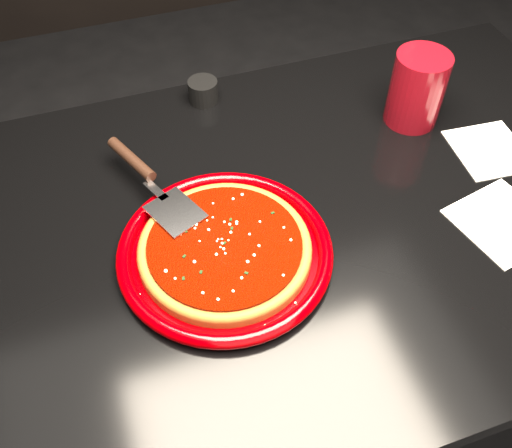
{
  "coord_description": "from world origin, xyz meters",
  "views": [
    {
      "loc": [
        -0.29,
        -0.55,
        1.45
      ],
      "look_at": [
        -0.11,
        -0.01,
        0.77
      ],
      "focal_mm": 40.0,
      "sensor_mm": 36.0,
      "label": 1
    }
  ],
  "objects_px": {
    "plate": "(225,251)",
    "ramekin": "(203,91)",
    "pizza_server": "(153,182)",
    "table": "(301,327)",
    "cup": "(417,89)"
  },
  "relations": [
    {
      "from": "plate",
      "to": "ramekin",
      "type": "distance_m",
      "value": 0.39
    },
    {
      "from": "table",
      "to": "ramekin",
      "type": "bearing_deg",
      "value": 105.51
    },
    {
      "from": "plate",
      "to": "ramekin",
      "type": "bearing_deg",
      "value": 79.27
    },
    {
      "from": "table",
      "to": "ramekin",
      "type": "xyz_separation_m",
      "value": [
        -0.09,
        0.34,
        0.4
      ]
    },
    {
      "from": "pizza_server",
      "to": "ramekin",
      "type": "relative_size",
      "value": 4.95
    },
    {
      "from": "pizza_server",
      "to": "cup",
      "type": "relative_size",
      "value": 2.07
    },
    {
      "from": "pizza_server",
      "to": "cup",
      "type": "height_order",
      "value": "cup"
    },
    {
      "from": "plate",
      "to": "ramekin",
      "type": "xyz_separation_m",
      "value": [
        0.07,
        0.38,
        0.01
      ]
    },
    {
      "from": "table",
      "to": "cup",
      "type": "bearing_deg",
      "value": 31.24
    },
    {
      "from": "table",
      "to": "pizza_server",
      "type": "bearing_deg",
      "value": 155.3
    },
    {
      "from": "plate",
      "to": "cup",
      "type": "bearing_deg",
      "value": 24.98
    },
    {
      "from": "cup",
      "to": "ramekin",
      "type": "relative_size",
      "value": 2.39
    },
    {
      "from": "plate",
      "to": "pizza_server",
      "type": "distance_m",
      "value": 0.17
    },
    {
      "from": "plate",
      "to": "pizza_server",
      "type": "xyz_separation_m",
      "value": [
        -0.07,
        0.15,
        0.03
      ]
    },
    {
      "from": "table",
      "to": "cup",
      "type": "distance_m",
      "value": 0.54
    }
  ]
}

